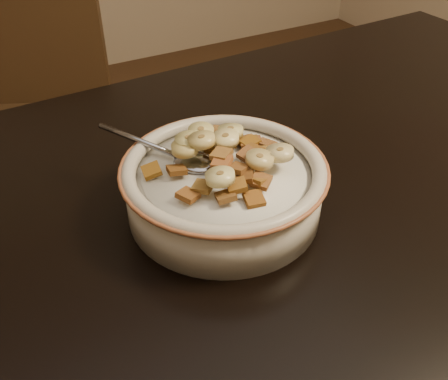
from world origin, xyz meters
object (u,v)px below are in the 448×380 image
table (302,227)px  chair (46,124)px  cereal_bowl (224,192)px  spoon (195,163)px

table → chair: size_ratio=1.38×
table → cereal_bowl: bearing=143.8°
chair → spoon: (0.07, -0.74, 0.30)m
chair → cereal_bowl: size_ratio=4.49×
chair → spoon: bearing=-60.6°
spoon → chair: bearing=-122.6°
table → chair: chair is taller
table → cereal_bowl: (-0.08, 0.05, 0.05)m
table → spoon: 0.15m
cereal_bowl → spoon: 0.05m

